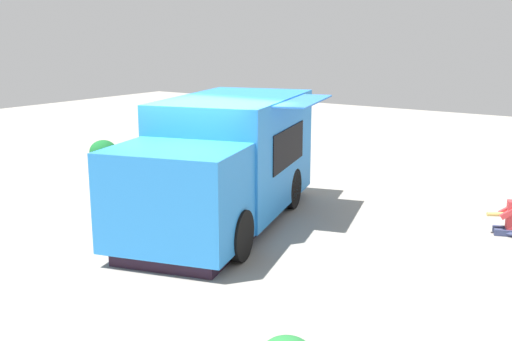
# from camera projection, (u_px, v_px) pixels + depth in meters

# --- Properties ---
(ground_plane) EXTENTS (40.00, 40.00, 0.00)m
(ground_plane) POSITION_uv_depth(u_px,v_px,m) (202.00, 231.00, 11.21)
(ground_plane) COLOR #9A958B
(food_truck) EXTENTS (5.84, 3.58, 2.37)m
(food_truck) POSITION_uv_depth(u_px,v_px,m) (224.00, 165.00, 11.54)
(food_truck) COLOR #2780DA
(food_truck) RESTS_ON ground_plane
(planter_flowering_near) EXTENTS (0.41, 0.41, 0.58)m
(planter_flowering_near) POSITION_uv_depth(u_px,v_px,m) (182.00, 159.00, 16.12)
(planter_flowering_near) COLOR silver
(planter_flowering_near) RESTS_ON ground_plane
(planter_flowering_side) EXTENTS (0.69, 0.69, 0.94)m
(planter_flowering_side) POSITION_uv_depth(u_px,v_px,m) (104.00, 157.00, 15.44)
(planter_flowering_side) COLOR #B27B46
(planter_flowering_side) RESTS_ON ground_plane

